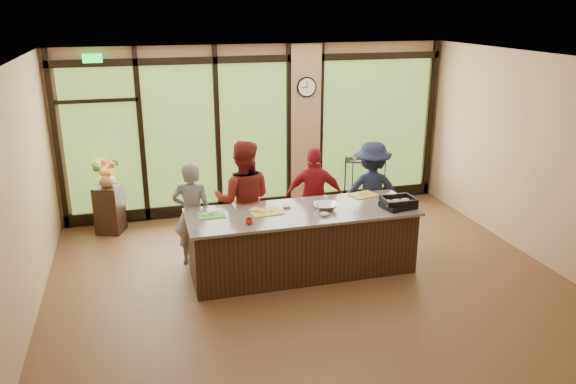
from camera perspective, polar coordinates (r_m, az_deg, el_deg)
floor at (r=7.90m, az=2.03°, el=-8.92°), size 7.00×7.00×0.00m
ceiling at (r=7.04m, az=2.31°, el=13.30°), size 7.00×7.00×0.00m
back_wall at (r=10.14m, az=-2.98°, el=6.32°), size 7.00×0.00×7.00m
left_wall at (r=7.15m, az=-25.68°, el=-0.80°), size 0.00×6.00×6.00m
right_wall at (r=9.00m, az=23.97°, el=3.15°), size 0.00×6.00×6.00m
window_wall at (r=10.16m, az=-2.01°, el=5.74°), size 6.90×0.12×3.00m
island_base at (r=7.97m, az=1.42°, el=-5.15°), size 3.10×1.00×0.88m
countertop at (r=7.80m, az=1.45°, el=-2.05°), size 3.20×1.10×0.04m
wall_clock at (r=10.10m, az=1.91°, el=10.61°), size 0.36×0.04×0.36m
cook_left at (r=8.20m, az=-9.70°, el=-2.20°), size 0.64×0.50×1.55m
cook_midleft at (r=8.29m, az=-4.55°, el=-0.82°), size 1.02×0.88×1.80m
cook_midright at (r=8.74m, az=2.72°, el=-0.53°), size 1.00×0.64×1.58m
cook_right at (r=9.01m, az=8.45°, el=0.03°), size 1.17×0.85×1.62m
roasting_pan at (r=8.05m, az=11.12°, el=-1.29°), size 0.50×0.43×0.08m
mixing_bowl at (r=7.86m, az=3.84°, el=-1.47°), size 0.36×0.36×0.08m
cutting_board_left at (r=7.68m, az=-7.83°, el=-2.34°), size 0.37×0.28×0.01m
cutting_board_center at (r=7.74m, az=-2.22°, el=-2.03°), size 0.45×0.36×0.01m
cutting_board_right at (r=8.49m, az=7.65°, el=-0.29°), size 0.45×0.38×0.01m
prep_bowl_near at (r=7.77m, az=-3.29°, el=-1.82°), size 0.16×0.16×0.04m
prep_bowl_mid at (r=7.62m, az=3.68°, el=-2.28°), size 0.15×0.15×0.04m
prep_bowl_far at (r=7.91m, az=-0.12°, el=-1.47°), size 0.13×0.13×0.03m
red_ramekin at (r=7.32m, az=-3.97°, el=-3.00°), size 0.13×0.13×0.08m
flower_stand at (r=9.80m, az=-17.67°, el=-1.69°), size 0.52×0.52×0.80m
flower_vase at (r=9.64m, az=-17.98°, el=1.33°), size 0.29×0.29×0.28m
bar_cart at (r=10.74m, az=7.82°, el=1.82°), size 0.81×0.65×0.98m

